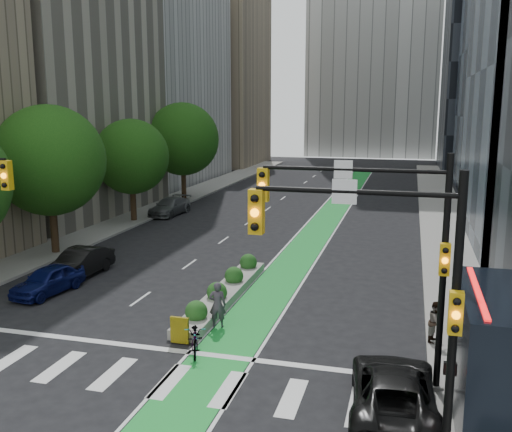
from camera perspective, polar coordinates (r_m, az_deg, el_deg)
The scene contains 21 objects.
ground at distance 20.79m, azimuth -12.72°, elevation -13.96°, with size 160.00×160.00×0.00m, color black.
sidewalk_left at distance 47.31m, azimuth -11.31°, elevation 0.27°, with size 3.60×90.00×0.15m, color gray.
sidewalk_right at distance 42.53m, azimuth 18.51°, elevation -1.28°, with size 3.60×90.00×0.15m, color gray.
bike_lane_paint at distance 47.76m, azimuth 7.60°, elevation 0.40°, with size 2.20×70.00×0.01m, color green.
building_beige at distance 50.33m, azimuth -21.32°, elevation 17.46°, with size 14.00×18.00×30.00m, color #B7AD99.
building_tan_far at distance 87.65m, azimuth -4.34°, elevation 13.75°, with size 14.00×16.00×26.00m, color tan.
building_dark_end at distance 85.43m, azimuth 23.18°, elevation 13.67°, with size 14.00×18.00×28.00m, color black.
tree_mid at distance 35.07m, azimuth -19.94°, elevation 5.23°, with size 6.40×6.40×8.78m.
tree_midfar at distance 43.65m, azimuth -12.35°, elevation 5.81°, with size 5.60×5.60×7.76m.
tree_far at distance 52.65m, azimuth -7.34°, elevation 7.62°, with size 6.60×6.60×9.00m.
signal_right at distance 17.47m, azimuth 13.42°, elevation -2.12°, with size 5.82×0.51×7.20m.
signal_far_right at distance 13.13m, azimuth 14.04°, elevation -6.73°, with size 4.82×0.51×7.20m.
median_planter at distance 26.24m, azimuth -3.17°, elevation -7.49°, with size 1.20×10.26×1.10m.
ped_signal_post at distance 15.73m, azimuth 18.64°, elevation -16.44°, with size 0.32×0.43×2.46m.
bicycle at distance 20.89m, azimuth -6.08°, elevation -11.96°, with size 0.73×2.10×1.11m, color gray.
cyclist at distance 22.88m, azimuth -3.87°, elevation -8.83°, with size 0.68×0.45×1.86m, color #3E3641.
parked_car_left_near at distance 28.52m, azimuth -20.07°, elevation -6.03°, with size 1.56×3.89×1.32m, color #0C134D.
parked_car_left_mid at distance 30.75m, azimuth -17.24°, elevation -4.52°, with size 1.53×4.40×1.45m, color black.
parked_car_left_far at distance 46.52m, azimuth -8.62°, elevation 0.95°, with size 1.94×4.77×1.38m, color #525657.
parked_car_right at distance 17.36m, azimuth 13.58°, elevation -16.62°, with size 2.38×5.16×1.43m, color black.
pedestrian_near at distance 22.18m, azimuth 17.57°, elevation -10.05°, with size 0.74×0.57×1.52m, color gray.
Camera 1 is at (9.10, -16.57, 8.66)m, focal length 40.00 mm.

